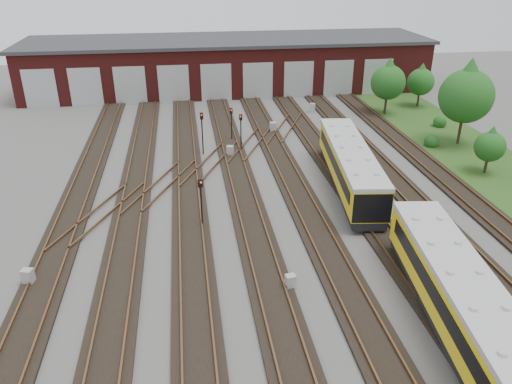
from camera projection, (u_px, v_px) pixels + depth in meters
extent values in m
plane|color=#4C4A47|center=(292.00, 249.00, 30.11)|extent=(120.00, 120.00, 0.00)
cube|color=black|center=(51.00, 267.00, 28.23)|extent=(2.40, 70.00, 0.18)
cube|color=brown|center=(37.00, 266.00, 28.07)|extent=(0.10, 70.00, 0.15)
cube|color=brown|center=(63.00, 263.00, 28.25)|extent=(0.10, 70.00, 0.15)
cube|color=black|center=(123.00, 261.00, 28.76)|extent=(2.40, 70.00, 0.18)
cube|color=brown|center=(110.00, 260.00, 28.59)|extent=(0.10, 70.00, 0.15)
cube|color=brown|center=(135.00, 258.00, 28.78)|extent=(0.10, 70.00, 0.15)
cube|color=black|center=(193.00, 256.00, 29.28)|extent=(2.40, 70.00, 0.18)
cube|color=brown|center=(180.00, 254.00, 29.11)|extent=(0.10, 70.00, 0.15)
cube|color=brown|center=(205.00, 252.00, 29.30)|extent=(0.10, 70.00, 0.15)
cube|color=black|center=(260.00, 250.00, 29.80)|extent=(2.40, 70.00, 0.18)
cube|color=brown|center=(248.00, 249.00, 29.64)|extent=(0.10, 70.00, 0.15)
cube|color=brown|center=(272.00, 247.00, 29.83)|extent=(0.10, 70.00, 0.15)
cube|color=black|center=(325.00, 245.00, 30.33)|extent=(2.40, 70.00, 0.18)
cube|color=brown|center=(313.00, 244.00, 30.16)|extent=(0.10, 70.00, 0.15)
cube|color=brown|center=(336.00, 242.00, 30.35)|extent=(0.10, 70.00, 0.15)
cube|color=black|center=(387.00, 240.00, 30.85)|extent=(2.40, 70.00, 0.18)
cube|color=brown|center=(377.00, 239.00, 30.69)|extent=(0.10, 70.00, 0.15)
cube|color=brown|center=(399.00, 237.00, 30.88)|extent=(0.10, 70.00, 0.15)
cube|color=black|center=(448.00, 235.00, 31.38)|extent=(2.40, 70.00, 0.18)
cube|color=brown|center=(438.00, 234.00, 31.21)|extent=(0.10, 70.00, 0.15)
cube|color=brown|center=(459.00, 232.00, 31.40)|extent=(0.10, 70.00, 0.15)
cube|color=black|center=(507.00, 231.00, 31.90)|extent=(2.40, 70.00, 0.18)
cube|color=brown|center=(497.00, 229.00, 31.74)|extent=(0.10, 70.00, 0.15)
cube|color=brown|center=(162.00, 184.00, 37.86)|extent=(5.40, 9.62, 0.15)
cube|color=brown|center=(211.00, 162.00, 41.95)|extent=(5.40, 9.62, 0.15)
cube|color=brown|center=(252.00, 143.00, 46.04)|extent=(5.40, 9.62, 0.15)
cube|color=brown|center=(101.00, 213.00, 33.77)|extent=(5.40, 9.62, 0.15)
cube|color=brown|center=(285.00, 128.00, 50.13)|extent=(5.40, 9.62, 0.15)
cube|color=#571815|center=(228.00, 65.00, 64.45)|extent=(50.00, 12.00, 6.00)
cube|color=#303133|center=(227.00, 40.00, 63.09)|extent=(51.00, 12.50, 0.40)
cube|color=#A7AAAC|center=(40.00, 89.00, 56.55)|extent=(3.60, 0.12, 4.40)
cube|color=#A7AAAC|center=(86.00, 87.00, 57.21)|extent=(3.60, 0.12, 4.40)
cube|color=#A7AAAC|center=(130.00, 86.00, 57.86)|extent=(3.60, 0.12, 4.40)
cube|color=#A7AAAC|center=(174.00, 84.00, 58.52)|extent=(3.60, 0.12, 4.40)
cube|color=#A7AAAC|center=(216.00, 83.00, 59.17)|extent=(3.60, 0.12, 4.40)
cube|color=#A7AAAC|center=(258.00, 81.00, 59.83)|extent=(3.60, 0.12, 4.40)
cube|color=#A7AAAC|center=(299.00, 80.00, 60.48)|extent=(3.60, 0.12, 4.40)
cube|color=#A7AAAC|center=(338.00, 78.00, 61.14)|extent=(3.60, 0.12, 4.40)
cube|color=#A7AAAC|center=(377.00, 77.00, 61.80)|extent=(3.60, 0.12, 4.40)
cube|color=#214517|center=(490.00, 167.00, 41.50)|extent=(8.00, 55.00, 0.05)
cube|color=black|center=(455.00, 320.00, 23.36)|extent=(3.92, 14.39, 0.57)
cube|color=gold|center=(460.00, 297.00, 22.79)|extent=(4.20, 14.42, 2.09)
cube|color=#B2B3AE|center=(464.00, 276.00, 22.27)|extent=(4.29, 14.43, 0.28)
cube|color=black|center=(433.00, 293.00, 22.66)|extent=(1.60, 12.43, 0.81)
cube|color=black|center=(488.00, 293.00, 22.71)|extent=(1.60, 12.43, 0.81)
cube|color=black|center=(349.00, 181.00, 37.62)|extent=(3.92, 14.39, 0.57)
cube|color=gold|center=(350.00, 164.00, 37.05)|extent=(4.20, 14.42, 2.09)
cube|color=#B2B3AE|center=(351.00, 149.00, 36.53)|extent=(4.29, 14.43, 0.28)
cube|color=black|center=(333.00, 162.00, 36.92)|extent=(1.60, 12.43, 0.81)
cube|color=black|center=(367.00, 161.00, 36.97)|extent=(1.60, 12.43, 0.81)
cylinder|color=black|center=(202.00, 207.00, 31.94)|extent=(0.11, 0.11, 2.85)
cube|color=black|center=(200.00, 183.00, 31.21)|extent=(0.31, 0.26, 0.54)
sphere|color=red|center=(200.00, 182.00, 31.07)|extent=(0.13, 0.13, 0.13)
cylinder|color=black|center=(232.00, 127.00, 46.84)|extent=(0.10, 0.10, 2.65)
cube|color=black|center=(231.00, 111.00, 46.15)|extent=(0.27, 0.17, 0.52)
sphere|color=red|center=(231.00, 110.00, 46.01)|extent=(0.13, 0.13, 0.13)
cylinder|color=black|center=(202.00, 137.00, 43.58)|extent=(0.11, 0.11, 3.21)
cube|color=black|center=(201.00, 116.00, 42.76)|extent=(0.29, 0.18, 0.57)
sphere|color=red|center=(201.00, 115.00, 42.60)|extent=(0.14, 0.14, 0.14)
cylinder|color=black|center=(241.00, 136.00, 44.43)|extent=(0.11, 0.11, 2.86)
cube|color=black|center=(241.00, 117.00, 43.69)|extent=(0.30, 0.23, 0.53)
sphere|color=red|center=(241.00, 116.00, 43.55)|extent=(0.13, 0.13, 0.13)
cube|color=#9FA1A4|center=(28.00, 277.00, 26.70)|extent=(0.67, 0.61, 0.95)
cube|color=#9FA1A4|center=(230.00, 151.00, 43.60)|extent=(0.70, 0.64, 0.95)
cube|color=#9FA1A4|center=(290.00, 282.00, 26.35)|extent=(0.59, 0.52, 0.87)
cube|color=#9FA1A4|center=(312.00, 108.00, 55.64)|extent=(0.73, 0.67, 0.99)
cube|color=#9FA1A4|center=(273.00, 127.00, 49.34)|extent=(0.62, 0.52, 1.04)
cylinder|color=#332017|center=(385.00, 105.00, 54.88)|extent=(0.26, 0.26, 1.91)
sphere|color=#154B15|center=(388.00, 82.00, 53.77)|extent=(3.71, 3.71, 3.71)
cone|color=#154B15|center=(389.00, 70.00, 53.20)|extent=(3.18, 3.18, 2.65)
cylinder|color=#332017|center=(418.00, 100.00, 57.59)|extent=(0.23, 0.23, 1.56)
sphere|color=#154B15|center=(421.00, 82.00, 56.69)|extent=(3.03, 3.03, 3.03)
cone|color=#154B15|center=(422.00, 72.00, 56.22)|extent=(2.60, 2.60, 2.16)
cylinder|color=#332017|center=(460.00, 131.00, 46.06)|extent=(0.26, 0.26, 2.47)
sphere|color=#154B15|center=(466.00, 96.00, 44.63)|extent=(4.81, 4.81, 4.81)
cone|color=#154B15|center=(470.00, 77.00, 43.88)|extent=(4.12, 4.12, 3.43)
cylinder|color=#332017|center=(486.00, 166.00, 40.21)|extent=(0.22, 0.22, 1.24)
sphere|color=#154B15|center=(490.00, 147.00, 39.49)|extent=(2.41, 2.41, 2.41)
cone|color=#154B15|center=(492.00, 136.00, 39.12)|extent=(2.07, 2.07, 1.72)
sphere|color=#154B15|center=(432.00, 139.00, 45.74)|extent=(1.33, 1.33, 1.33)
sphere|color=#154B15|center=(440.00, 120.00, 50.92)|extent=(1.35, 1.35, 1.35)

